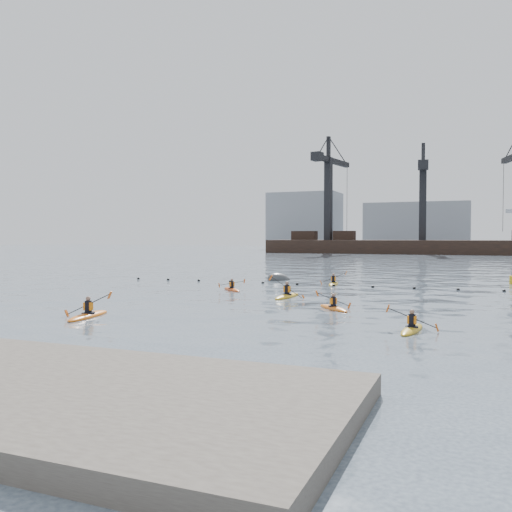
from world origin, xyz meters
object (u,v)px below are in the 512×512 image
(kayaker_0, at_px, (88,315))
(mooring_buoy, at_px, (279,280))
(kayaker_3, at_px, (287,296))
(kayaker_1, at_px, (412,328))
(kayaker_5, at_px, (333,283))
(kayaker_4, at_px, (333,307))
(kayaker_2, at_px, (232,289))

(kayaker_0, distance_m, mooring_buoy, 24.26)
(kayaker_0, relative_size, kayaker_3, 1.00)
(kayaker_3, bearing_deg, kayaker_1, -45.02)
(kayaker_3, distance_m, kayaker_5, 10.13)
(kayaker_0, bearing_deg, kayaker_1, -2.93)
(kayaker_3, xyz_separation_m, kayaker_4, (4.06, -4.42, -0.02))
(kayaker_1, xyz_separation_m, kayaker_5, (-8.11, 19.78, 0.00))
(kayaker_3, relative_size, kayaker_5, 1.12)
(kayaker_3, distance_m, kayaker_4, 6.01)
(mooring_buoy, bearing_deg, kayaker_5, -25.25)
(kayaker_1, distance_m, kayaker_4, 6.92)
(kayaker_4, relative_size, kayaker_5, 0.83)
(kayaker_3, bearing_deg, kayaker_0, -114.26)
(kayaker_1, bearing_deg, kayaker_0, -167.25)
(kayaker_1, distance_m, kayaker_3, 12.93)
(kayaker_4, height_order, kayaker_5, kayaker_5)
(kayaker_1, bearing_deg, mooring_buoy, 126.83)
(kayaker_4, bearing_deg, mooring_buoy, -102.58)
(kayaker_1, xyz_separation_m, kayaker_4, (-4.53, 5.24, -0.00))
(kayaker_5, bearing_deg, kayaker_1, -74.08)
(kayaker_0, distance_m, kayaker_1, 14.73)
(kayaker_3, xyz_separation_m, kayaker_5, (0.48, 10.12, -0.01))
(kayaker_0, xyz_separation_m, kayaker_1, (14.61, 1.86, -0.01))
(kayaker_0, distance_m, kayaker_4, 12.33)
(mooring_buoy, bearing_deg, kayaker_4, -62.04)
(kayaker_4, xyz_separation_m, mooring_buoy, (-9.10, 17.15, -0.09))
(kayaker_3, distance_m, mooring_buoy, 13.68)
(mooring_buoy, bearing_deg, kayaker_1, -58.66)
(kayaker_0, bearing_deg, kayaker_2, 76.10)
(mooring_buoy, bearing_deg, kayaker_3, -68.40)
(kayaker_1, relative_size, kayaker_3, 0.87)
(kayaker_0, distance_m, kayaker_3, 13.00)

